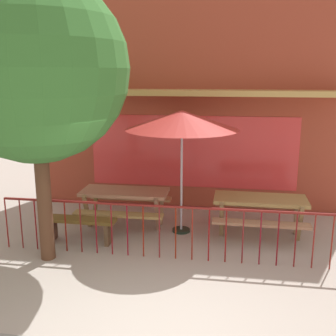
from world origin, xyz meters
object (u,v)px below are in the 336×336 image
at_px(picnic_table_left, 125,198).
at_px(picnic_table_right, 260,205).
at_px(patio_umbrella, 182,121).
at_px(patio_bench, 80,225).
at_px(street_tree, 34,69).

height_order(picnic_table_left, picnic_table_right, same).
distance_m(patio_umbrella, patio_bench, 2.79).
height_order(patio_umbrella, patio_bench, patio_umbrella).
bearing_deg(street_tree, picnic_table_left, 61.23).
bearing_deg(patio_bench, street_tree, -112.56).
xyz_separation_m(picnic_table_left, picnic_table_right, (2.77, -0.08, 0.00)).
distance_m(picnic_table_left, patio_umbrella, 2.06).
bearing_deg(picnic_table_right, picnic_table_left, 178.45).
height_order(picnic_table_left, patio_bench, picnic_table_left).
bearing_deg(street_tree, picnic_table_right, 23.85).
distance_m(picnic_table_left, picnic_table_right, 2.77).
distance_m(picnic_table_left, street_tree, 3.26).
height_order(picnic_table_left, street_tree, street_tree).
distance_m(picnic_table_right, street_tree, 4.83).
bearing_deg(patio_umbrella, patio_bench, -156.01).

